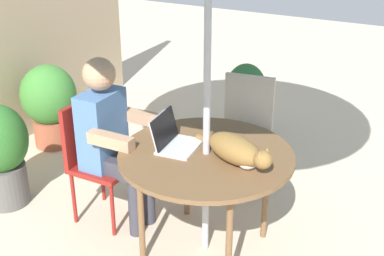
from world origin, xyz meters
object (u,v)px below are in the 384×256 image
at_px(chair_empty, 245,123).
at_px(person_seated, 111,135).
at_px(potted_plant_near_fence, 49,101).
at_px(potted_plant_by_chair, 0,151).
at_px(laptop, 172,137).
at_px(chair_occupied, 94,152).
at_px(cat, 238,151).
at_px(potted_plant_corner, 246,95).
at_px(patio_table, 206,161).

bearing_deg(chair_empty, person_seated, 148.22).
distance_m(potted_plant_near_fence, potted_plant_by_chair, 1.01).
bearing_deg(laptop, person_seated, 87.82).
relative_size(chair_occupied, cat, 1.47).
bearing_deg(potted_plant_corner, potted_plant_near_fence, 124.83).
bearing_deg(potted_plant_corner, laptop, -172.84).
xyz_separation_m(patio_table, chair_occupied, (0.00, 0.88, -0.15)).
xyz_separation_m(laptop, cat, (-0.01, -0.46, 0.02)).
xyz_separation_m(patio_table, cat, (-0.03, -0.22, 0.14)).
height_order(potted_plant_by_chair, potted_plant_corner, potted_plant_by_chair).
xyz_separation_m(patio_table, potted_plant_near_fence, (0.74, 1.97, -0.23)).
height_order(chair_empty, laptop, laptop).
xyz_separation_m(cat, potted_plant_near_fence, (0.77, 2.19, -0.37)).
bearing_deg(cat, person_seated, 88.18).
distance_m(cat, potted_plant_by_chair, 1.87).
relative_size(chair_empty, laptop, 2.75).
height_order(patio_table, chair_empty, chair_empty).
distance_m(laptop, potted_plant_corner, 1.86).
relative_size(person_seated, potted_plant_corner, 1.70).
relative_size(chair_empty, potted_plant_by_chair, 1.10).
xyz_separation_m(chair_occupied, laptop, (-0.02, -0.65, 0.27)).
xyz_separation_m(person_seated, potted_plant_corner, (1.79, -0.27, -0.28)).
xyz_separation_m(person_seated, laptop, (-0.02, -0.49, 0.10)).
bearing_deg(cat, laptop, 88.56).
bearing_deg(person_seated, laptop, -92.18).
relative_size(chair_empty, person_seated, 0.72).
height_order(chair_occupied, potted_plant_corner, chair_occupied).
relative_size(laptop, cat, 0.53).
xyz_separation_m(person_seated, cat, (-0.03, -0.95, 0.12)).
distance_m(chair_empty, laptop, 1.03).
bearing_deg(potted_plant_near_fence, potted_plant_corner, -55.17).
bearing_deg(potted_plant_near_fence, chair_empty, -82.89).
distance_m(patio_table, cat, 0.26).
relative_size(chair_occupied, chair_empty, 1.00).
bearing_deg(patio_table, laptop, 94.58).
bearing_deg(potted_plant_near_fence, patio_table, -110.48).
distance_m(person_seated, potted_plant_by_chair, 0.94).
distance_m(chair_occupied, person_seated, 0.23).
bearing_deg(patio_table, potted_plant_by_chair, 97.23).
distance_m(person_seated, laptop, 0.50).
distance_m(laptop, cat, 0.46).
relative_size(chair_occupied, potted_plant_by_chair, 1.10).
relative_size(patio_table, chair_empty, 1.25).
xyz_separation_m(chair_empty, laptop, (-0.99, 0.11, 0.27)).
relative_size(patio_table, potted_plant_near_fence, 1.41).
relative_size(person_seated, potted_plant_near_fence, 1.57).
bearing_deg(person_seated, chair_occupied, 90.00).
xyz_separation_m(person_seated, potted_plant_by_chair, (-0.20, 0.88, -0.25)).
height_order(patio_table, cat, cat).
relative_size(laptop, potted_plant_corner, 0.45).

